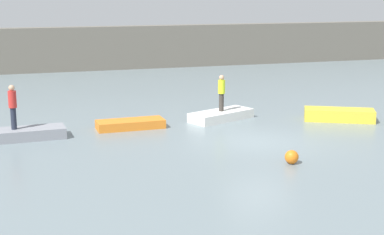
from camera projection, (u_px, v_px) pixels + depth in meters
ground_plane at (258, 142)px, 22.84m from camera, size 120.00×120.00×0.00m
embankment_wall at (136, 47)px, 43.86m from camera, size 80.00×1.20×3.21m
rowboat_grey at (15, 135)px, 23.06m from camera, size 3.99×1.35×0.44m
rowboat_orange at (130, 124)px, 25.00m from camera, size 2.92×1.15×0.37m
rowboat_white at (221, 115)px, 26.61m from camera, size 3.31×2.31×0.42m
rowboat_yellow at (339, 115)px, 26.46m from camera, size 3.28×2.40×0.54m
person_hiviz_shirt at (221, 91)px, 26.37m from camera, size 0.32×0.32×1.67m
person_red_shirt at (13, 105)px, 22.80m from camera, size 0.32×0.32×1.78m
mooring_buoy at (292, 157)px, 19.91m from camera, size 0.48×0.48×0.48m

